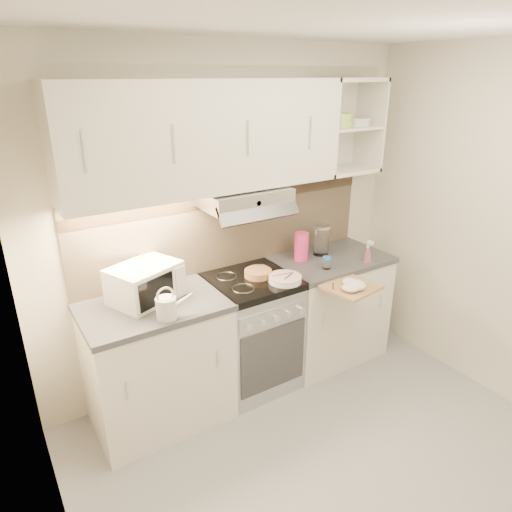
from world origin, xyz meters
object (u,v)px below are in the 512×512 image
(electric_range, at_px, (252,332))
(pink_pitcher, at_px, (301,246))
(spray_bottle, at_px, (367,253))
(cutting_board, at_px, (351,287))
(microwave, at_px, (145,283))
(plate_stack, at_px, (285,279))
(glass_jar, at_px, (321,240))
(watering_can, at_px, (167,307))

(electric_range, xyz_separation_m, pink_pitcher, (0.52, 0.09, 0.56))
(spray_bottle, distance_m, cutting_board, 0.46)
(spray_bottle, bearing_deg, microwave, 176.37)
(electric_range, height_order, plate_stack, plate_stack)
(pink_pitcher, xyz_separation_m, glass_jar, (0.20, 0.00, 0.01))
(electric_range, height_order, watering_can, watering_can)
(electric_range, height_order, pink_pitcher, pink_pitcher)
(electric_range, bearing_deg, microwave, 173.76)
(spray_bottle, xyz_separation_m, cutting_board, (-0.38, -0.23, -0.10))
(microwave, relative_size, cutting_board, 1.45)
(glass_jar, relative_size, spray_bottle, 1.35)
(watering_can, relative_size, plate_stack, 1.04)
(microwave, height_order, glass_jar, glass_jar)
(microwave, relative_size, plate_stack, 2.17)
(glass_jar, distance_m, cutting_board, 0.60)
(electric_range, bearing_deg, glass_jar, 7.37)
(spray_bottle, relative_size, cutting_board, 0.52)
(microwave, distance_m, glass_jar, 1.48)
(plate_stack, xyz_separation_m, cutting_board, (0.38, -0.27, -0.05))
(microwave, height_order, pink_pitcher, microwave)
(electric_range, relative_size, glass_jar, 3.62)
(watering_can, xyz_separation_m, spray_bottle, (1.66, 0.00, -0.00))
(glass_jar, bearing_deg, plate_stack, -153.79)
(glass_jar, xyz_separation_m, cutting_board, (-0.18, -0.55, -0.16))
(pink_pitcher, height_order, glass_jar, glass_jar)
(plate_stack, relative_size, pink_pitcher, 1.07)
(cutting_board, bearing_deg, microwave, 149.49)
(watering_can, distance_m, spray_bottle, 1.66)
(plate_stack, distance_m, cutting_board, 0.47)
(cutting_board, bearing_deg, pink_pitcher, 84.74)
(plate_stack, height_order, glass_jar, glass_jar)
(glass_jar, bearing_deg, pink_pitcher, -179.58)
(microwave, distance_m, watering_can, 0.31)
(electric_range, bearing_deg, cutting_board, -39.46)
(watering_can, height_order, glass_jar, glass_jar)
(glass_jar, bearing_deg, microwave, -179.57)
(pink_pitcher, bearing_deg, spray_bottle, -40.43)
(microwave, distance_m, spray_bottle, 1.72)
(microwave, relative_size, glass_jar, 2.05)
(microwave, xyz_separation_m, plate_stack, (0.93, -0.26, -0.10))
(cutting_board, bearing_deg, electric_range, 132.33)
(microwave, xyz_separation_m, cutting_board, (1.31, -0.54, -0.15))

